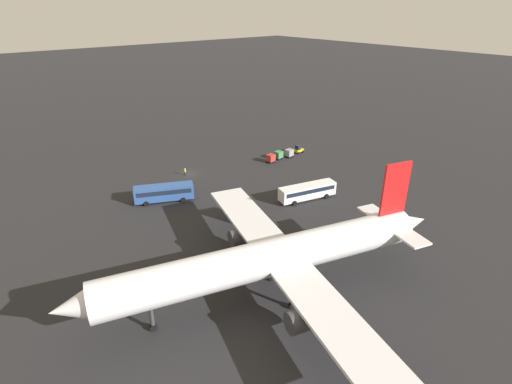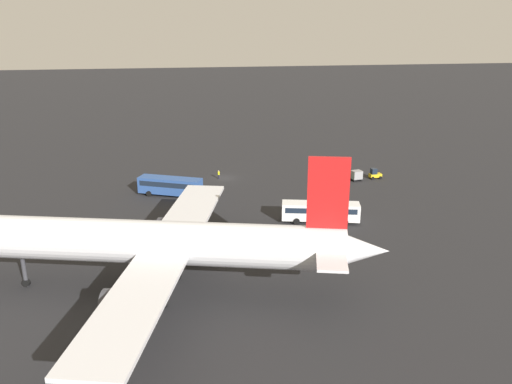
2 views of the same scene
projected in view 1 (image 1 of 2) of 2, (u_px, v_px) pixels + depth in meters
name	position (u px, v px, depth m)	size (l,w,h in m)	color
ground_plane	(189.00, 174.00, 92.77)	(600.00, 600.00, 0.00)	#232326
airplane	(272.00, 258.00, 51.54)	(51.05, 44.55, 16.52)	silver
shuttle_bus_near	(164.00, 192.00, 79.33)	(11.66, 7.59, 3.32)	#2D5199
shuttle_bus_far	(307.00, 191.00, 80.11)	(12.30, 5.71, 3.10)	white
baggage_tug	(299.00, 149.00, 105.28)	(2.46, 1.72, 2.10)	gold
worker_person	(185.00, 172.00, 91.57)	(0.38, 0.38, 1.74)	#1E1E2D
cargo_cart_grey	(289.00, 153.00, 102.23)	(2.22, 1.96, 2.06)	#38383D
cargo_cart_green	(279.00, 155.00, 100.95)	(2.22, 1.96, 2.06)	#38383D
cargo_cart_red	(271.00, 158.00, 98.85)	(2.22, 1.96, 2.06)	#38383D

